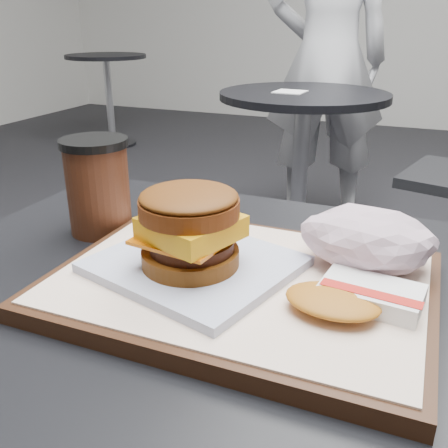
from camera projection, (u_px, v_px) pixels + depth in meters
customer_table at (246, 436)px, 0.58m from camera, size 0.80×0.60×0.77m
serving_tray at (241, 284)px, 0.52m from camera, size 0.38×0.28×0.02m
breakfast_sandwich at (191, 237)px, 0.50m from camera, size 0.23×0.21×0.09m
hash_brown at (354, 297)px, 0.45m from camera, size 0.12×0.10×0.02m
crumpled_wrapper at (368, 239)px, 0.52m from camera, size 0.14×0.11×0.06m
coffee_cup at (98, 186)px, 0.65m from camera, size 0.09×0.09×0.12m
neighbor_table at (301, 140)px, 2.12m from camera, size 0.70×0.70×0.75m
napkin at (290, 92)px, 2.04m from camera, size 0.13×0.13×0.00m
patron at (327, 59)px, 2.48m from camera, size 0.71×0.59×1.68m
bg_table_mid at (108, 78)px, 4.16m from camera, size 0.66×0.66×0.75m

